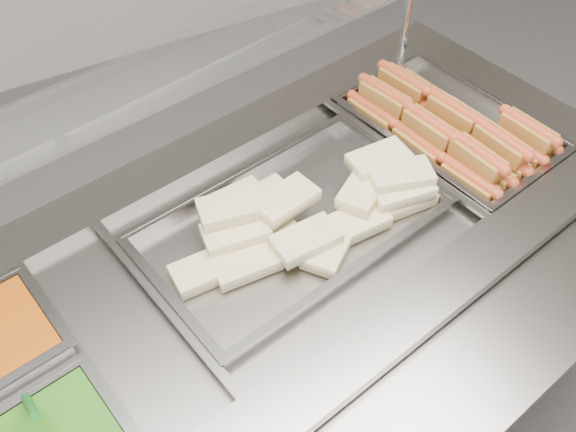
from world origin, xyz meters
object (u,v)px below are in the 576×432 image
steam_counter (274,336)px  pan_wraps (291,228)px  pan_hotdogs (447,135)px  sneeze_guard (203,57)px

steam_counter → pan_wraps: (0.06, 0.01, 0.42)m
pan_hotdogs → pan_wraps: bearing=-169.6°
steam_counter → sneeze_guard: bearing=100.4°
sneeze_guard → pan_wraps: 0.44m
pan_hotdogs → sneeze_guard: bearing=171.1°
pan_hotdogs → pan_wraps: size_ratio=0.81×
steam_counter → pan_hotdogs: 0.73m
steam_counter → pan_hotdogs: size_ratio=3.32×
sneeze_guard → pan_hotdogs: size_ratio=2.78×
steam_counter → pan_wraps: 0.42m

